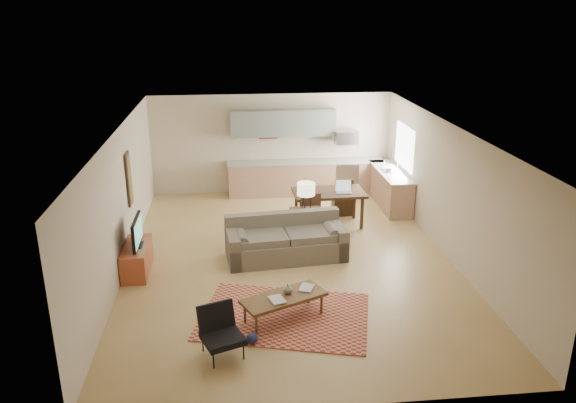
{
  "coord_description": "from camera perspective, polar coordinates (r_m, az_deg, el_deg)",
  "views": [
    {
      "loc": [
        -1.13,
        -10.37,
        4.92
      ],
      "look_at": [
        0.0,
        0.3,
        1.15
      ],
      "focal_mm": 35.0,
      "sensor_mm": 36.0,
      "label": 1
    }
  ],
  "objects": [
    {
      "name": "console_table",
      "position": [
        12.15,
        1.8,
        -2.55
      ],
      "size": [
        0.67,
        0.45,
        0.78
      ],
      "primitive_type": null,
      "rotation": [
        0.0,
        0.0,
        0.01
      ],
      "color": "#322013",
      "rests_on": "floor"
    },
    {
      "name": "book_b",
      "position": [
        9.56,
        1.25,
        -8.67
      ],
      "size": [
        0.43,
        0.45,
        0.02
      ],
      "primitive_type": "imported",
      "rotation": [
        0.0,
        0.0,
        -0.39
      ],
      "color": "navy",
      "rests_on": "coffee_table"
    },
    {
      "name": "rug",
      "position": [
        9.56,
        -0.35,
        -11.55
      ],
      "size": [
        3.13,
        2.53,
        0.02
      ],
      "primitive_type": "cube",
      "rotation": [
        0.0,
        0.0,
        -0.26
      ],
      "color": "maroon",
      "rests_on": "floor"
    },
    {
      "name": "kitchen_counter_right",
      "position": [
        14.67,
        10.33,
        1.33
      ],
      "size": [
        0.64,
        2.26,
        0.92
      ],
      "primitive_type": null,
      "color": "#A2785B",
      "rests_on": "ground"
    },
    {
      "name": "sofa",
      "position": [
        11.42,
        -0.2,
        -3.77
      ],
      "size": [
        2.6,
        1.34,
        0.87
      ],
      "primitive_type": null,
      "rotation": [
        0.0,
        0.0,
        0.1
      ],
      "color": "#61594A",
      "rests_on": "floor"
    },
    {
      "name": "soap_bottle",
      "position": [
        14.78,
        9.74,
        3.76
      ],
      "size": [
        0.12,
        0.12,
        0.19
      ],
      "primitive_type": "imported",
      "rotation": [
        0.0,
        0.0,
        -0.2
      ],
      "color": "beige",
      "rests_on": "kitchen_counter_right"
    },
    {
      "name": "tv",
      "position": [
        11.07,
        -15.1,
        -3.01
      ],
      "size": [
        0.09,
        0.93,
        0.56
      ],
      "primitive_type": null,
      "color": "black",
      "rests_on": "tv_credenza"
    },
    {
      "name": "coffee_table",
      "position": [
        9.4,
        -0.44,
        -10.7
      ],
      "size": [
        1.51,
        1.1,
        0.42
      ],
      "primitive_type": null,
      "rotation": [
        0.0,
        0.0,
        0.44
      ],
      "color": "#4F3618",
      "rests_on": "floor"
    },
    {
      "name": "kitchen_range",
      "position": [
        15.54,
        5.84,
        2.54
      ],
      "size": [
        0.62,
        0.62,
        0.9
      ],
      "primitive_type": "cube",
      "color": "#A5A8AD",
      "rests_on": "ground"
    },
    {
      "name": "room",
      "position": [
        11.03,
        0.16,
        0.47
      ],
      "size": [
        9.0,
        9.0,
        9.0
      ],
      "color": "tan",
      "rests_on": "ground"
    },
    {
      "name": "dining_chair_near",
      "position": [
        12.4,
        2.6,
        -1.63
      ],
      "size": [
        0.53,
        0.55,
        0.97
      ],
      "primitive_type": null,
      "rotation": [
        0.0,
        0.0,
        0.15
      ],
      "color": "#322013",
      "rests_on": "floor"
    },
    {
      "name": "triptych",
      "position": [
        15.21,
        -2.05,
        7.31
      ],
      "size": [
        1.7,
        0.04,
        0.5
      ],
      "primitive_type": null,
      "color": "beige",
      "rests_on": "room"
    },
    {
      "name": "armchair",
      "position": [
        8.49,
        -6.68,
        -13.19
      ],
      "size": [
        0.84,
        0.84,
        0.74
      ],
      "primitive_type": null,
      "rotation": [
        0.0,
        0.0,
        0.37
      ],
      "color": "black",
      "rests_on": "floor"
    },
    {
      "name": "dining_chair_far",
      "position": [
        13.91,
        5.52,
        0.62
      ],
      "size": [
        0.46,
        0.48,
        0.95
      ],
      "primitive_type": null,
      "rotation": [
        0.0,
        0.0,
        3.15
      ],
      "color": "#322013",
      "rests_on": "floor"
    },
    {
      "name": "window_right",
      "position": [
        14.46,
        11.73,
        5.47
      ],
      "size": [
        0.02,
        1.4,
        1.05
      ],
      "primitive_type": "cube",
      "color": "white",
      "rests_on": "room"
    },
    {
      "name": "table_lamp",
      "position": [
        11.91,
        1.84,
        0.57
      ],
      "size": [
        0.43,
        0.43,
        0.62
      ],
      "primitive_type": null,
      "rotation": [
        0.0,
        0.0,
        -0.15
      ],
      "color": "beige",
      "rests_on": "console_table"
    },
    {
      "name": "vase",
      "position": [
        9.35,
        -0.02,
        -8.85
      ],
      "size": [
        0.23,
        0.23,
        0.16
      ],
      "primitive_type": "imported",
      "rotation": [
        0.0,
        0.0,
        -0.26
      ],
      "color": "black",
      "rests_on": "coffee_table"
    },
    {
      "name": "kitchen_counter_back",
      "position": [
        15.35,
        1.82,
        2.46
      ],
      "size": [
        4.26,
        0.64,
        0.92
      ],
      "primitive_type": null,
      "color": "#A2785B",
      "rests_on": "ground"
    },
    {
      "name": "kitchen_microwave",
      "position": [
        15.28,
        5.97,
        6.51
      ],
      "size": [
        0.62,
        0.4,
        0.35
      ],
      "primitive_type": "cube",
      "color": "#A5A8AD",
      "rests_on": "room"
    },
    {
      "name": "book_a",
      "position": [
        9.13,
        -1.8,
        -10.09
      ],
      "size": [
        0.39,
        0.42,
        0.03
      ],
      "primitive_type": "imported",
      "rotation": [
        0.0,
        0.0,
        0.29
      ],
      "color": "maroon",
      "rests_on": "coffee_table"
    },
    {
      "name": "dining_table",
      "position": [
        13.17,
        4.14,
        -0.7
      ],
      "size": [
        1.67,
        1.0,
        0.83
      ],
      "primitive_type": null,
      "rotation": [
        0.0,
        0.0,
        0.04
      ],
      "color": "#322013",
      "rests_on": "floor"
    },
    {
      "name": "tv_credenza",
      "position": [
        11.29,
        -15.09,
        -5.63
      ],
      "size": [
        0.46,
        1.21,
        0.56
      ],
      "primitive_type": null,
      "color": "#994026",
      "rests_on": "floor"
    },
    {
      "name": "laptop",
      "position": [
        12.95,
        5.71,
        1.47
      ],
      "size": [
        0.36,
        0.28,
        0.26
      ],
      "primitive_type": null,
      "rotation": [
        0.0,
        0.0,
        -0.06
      ],
      "color": "#A5A8AD",
      "rests_on": "dining_table"
    },
    {
      "name": "upper_cabinets",
      "position": [
        15.07,
        -0.48,
        7.98
      ],
      "size": [
        2.8,
        0.34,
        0.7
      ],
      "primitive_type": "cube",
      "color": "slate",
      "rests_on": "room"
    },
    {
      "name": "wall_art_left",
      "position": [
        11.95,
        -15.82,
        2.22
      ],
      "size": [
        0.06,
        0.42,
        1.1
      ],
      "primitive_type": null,
      "color": "olive",
      "rests_on": "room"
    }
  ]
}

